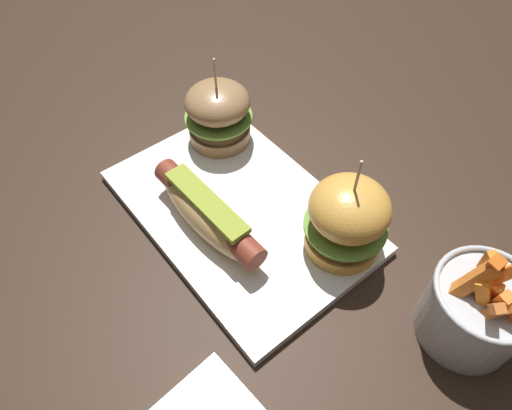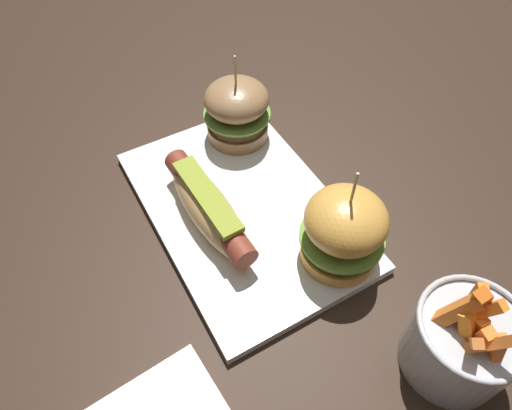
{
  "view_description": "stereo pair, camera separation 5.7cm",
  "coord_description": "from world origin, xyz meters",
  "px_view_note": "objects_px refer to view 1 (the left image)",
  "views": [
    {
      "loc": [
        0.31,
        -0.23,
        0.5
      ],
      "look_at": [
        0.04,
        0.0,
        0.05
      ],
      "focal_mm": 32.61,
      "sensor_mm": 36.0,
      "label": 1
    },
    {
      "loc": [
        0.35,
        -0.18,
        0.5
      ],
      "look_at": [
        0.04,
        0.0,
        0.05
      ],
      "focal_mm": 32.61,
      "sensor_mm": 36.0,
      "label": 2
    }
  ],
  "objects_px": {
    "fries_bucket": "(476,310)",
    "slider_left": "(218,113)",
    "platter_main": "(240,211)",
    "hot_dog": "(208,213)",
    "slider_right": "(347,218)"
  },
  "relations": [
    {
      "from": "fries_bucket",
      "to": "slider_left",
      "type": "bearing_deg",
      "value": -175.24
    },
    {
      "from": "platter_main",
      "to": "hot_dog",
      "type": "distance_m",
      "value": 0.06
    },
    {
      "from": "slider_left",
      "to": "fries_bucket",
      "type": "distance_m",
      "value": 0.42
    },
    {
      "from": "slider_left",
      "to": "fries_bucket",
      "type": "height_order",
      "value": "slider_left"
    },
    {
      "from": "platter_main",
      "to": "slider_right",
      "type": "xyz_separation_m",
      "value": [
        0.13,
        0.06,
        0.06
      ]
    },
    {
      "from": "platter_main",
      "to": "slider_left",
      "type": "height_order",
      "value": "slider_left"
    },
    {
      "from": "hot_dog",
      "to": "slider_right",
      "type": "bearing_deg",
      "value": 42.01
    },
    {
      "from": "platter_main",
      "to": "hot_dog",
      "type": "bearing_deg",
      "value": -89.86
    },
    {
      "from": "hot_dog",
      "to": "fries_bucket",
      "type": "distance_m",
      "value": 0.32
    },
    {
      "from": "platter_main",
      "to": "fries_bucket",
      "type": "distance_m",
      "value": 0.31
    },
    {
      "from": "hot_dog",
      "to": "slider_right",
      "type": "relative_size",
      "value": 1.29
    },
    {
      "from": "fries_bucket",
      "to": "platter_main",
      "type": "bearing_deg",
      "value": -161.77
    },
    {
      "from": "hot_dog",
      "to": "slider_right",
      "type": "distance_m",
      "value": 0.17
    },
    {
      "from": "slider_left",
      "to": "fries_bucket",
      "type": "bearing_deg",
      "value": 4.76
    },
    {
      "from": "platter_main",
      "to": "slider_left",
      "type": "distance_m",
      "value": 0.15
    }
  ]
}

